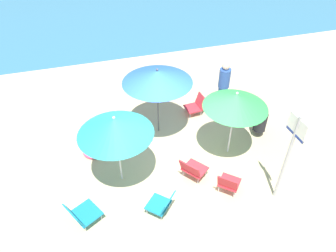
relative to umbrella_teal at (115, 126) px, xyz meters
name	(u,v)px	position (x,y,z in m)	size (l,w,h in m)	color
ground_plane	(170,162)	(1.25, 0.19, -1.61)	(40.00, 40.00, 0.00)	#CCB789
umbrella_teal	(115,126)	(0.00, 0.00, 0.00)	(1.63, 1.63, 1.87)	silver
umbrella_blue	(157,76)	(1.31, 1.47, 0.14)	(1.79, 1.79, 1.97)	#4C4C51
umbrella_green	(236,101)	(2.81, 0.12, 0.00)	(1.53, 1.53, 1.85)	silver
beach_chair_a	(196,105)	(2.61, 1.95, -1.32)	(0.57, 0.51, 0.58)	red
beach_chair_b	(193,169)	(1.60, -0.49, -1.27)	(0.75, 0.74, 0.64)	red
beach_chair_c	(228,183)	(2.21, -1.12, -1.26)	(0.69, 0.69, 0.67)	red
beach_chair_d	(163,204)	(0.66, -1.22, -1.29)	(0.70, 0.70, 0.62)	teal
beach_chair_e	(81,214)	(-0.98, -0.96, -1.33)	(0.77, 0.76, 0.57)	teal
person_a	(223,88)	(3.37, 1.84, -0.79)	(0.33, 0.33, 1.63)	#2D519E
person_b	(260,122)	(3.91, 0.52, -1.17)	(0.51, 0.55, 0.93)	black
warning_sign	(290,148)	(3.21, -1.48, -0.13)	(0.06, 0.51, 2.25)	#ADADB2
swim_ring	(94,150)	(-0.53, 1.10, -1.55)	(0.59, 0.59, 0.12)	#E54C7F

